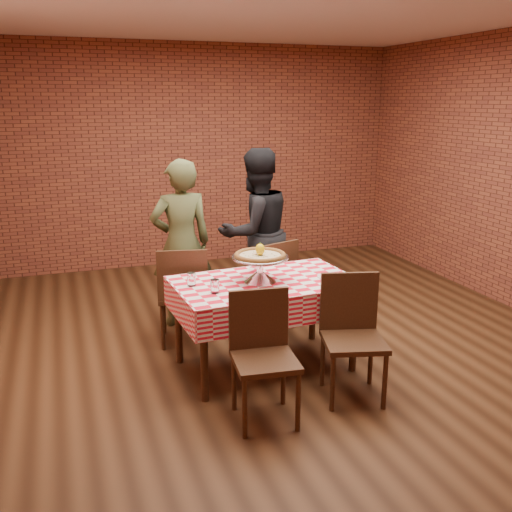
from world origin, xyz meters
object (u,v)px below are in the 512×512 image
at_px(table, 265,325).
at_px(condiment_caddy, 256,264).
at_px(pizza_stand, 260,269).
at_px(chair_far_right, 268,283).
at_px(chair_near_right, 354,340).
at_px(water_glass_right, 191,279).
at_px(chair_far_left, 183,293).
at_px(chair_near_left, 265,361).
at_px(diner_black, 256,233).
at_px(pizza, 260,256).
at_px(diner_olive, 181,243).
at_px(water_glass_left, 215,286).

bearing_deg(table, condiment_caddy, 86.45).
height_order(pizza_stand, chair_far_right, pizza_stand).
height_order(table, chair_near_right, chair_near_right).
height_order(water_glass_right, chair_far_left, chair_far_left).
relative_size(chair_near_right, chair_far_right, 1.03).
distance_m(chair_near_left, diner_black, 2.18).
bearing_deg(chair_near_right, pizza_stand, 139.99).
bearing_deg(table, pizza_stand, -175.55).
xyz_separation_m(chair_near_right, diner_black, (-0.09, 1.96, 0.40)).
distance_m(pizza_stand, chair_far_left, 0.98).
bearing_deg(chair_near_right, table, 137.35).
xyz_separation_m(pizza, chair_far_left, (-0.48, 0.76, -0.51)).
height_order(chair_near_right, diner_olive, diner_olive).
distance_m(pizza, condiment_caddy, 0.33).
bearing_deg(diner_black, chair_near_right, 78.43).
distance_m(condiment_caddy, diner_olive, 1.02).
bearing_deg(pizza_stand, water_glass_right, 172.33).
distance_m(pizza_stand, water_glass_left, 0.45).
distance_m(water_glass_right, diner_olive, 1.14).
distance_m(water_glass_left, chair_near_right, 1.12).
xyz_separation_m(water_glass_left, water_glass_right, (-0.13, 0.23, 0.00)).
bearing_deg(water_glass_left, chair_far_right, 50.79).
bearing_deg(chair_near_right, water_glass_left, 164.09).
relative_size(chair_far_left, diner_olive, 0.56).
bearing_deg(pizza_stand, condiment_caddy, 77.65).
height_order(pizza_stand, pizza, pizza).
height_order(table, water_glass_left, water_glass_left).
xyz_separation_m(chair_far_right, diner_olive, (-0.76, 0.38, 0.38)).
bearing_deg(chair_near_left, pizza_stand, 78.91).
xyz_separation_m(water_glass_right, chair_far_left, (0.07, 0.68, -0.35)).
bearing_deg(chair_far_left, water_glass_left, 105.58).
bearing_deg(water_glass_right, chair_near_left, -70.51).
bearing_deg(chair_near_left, table, 76.10).
distance_m(pizza_stand, chair_near_right, 0.94).
distance_m(water_glass_left, chair_near_left, 0.75).
bearing_deg(pizza_stand, chair_near_right, -54.94).
xyz_separation_m(pizza_stand, diner_olive, (-0.39, 1.20, -0.04)).
relative_size(chair_near_right, diner_olive, 0.56).
bearing_deg(pizza, diner_olive, 108.00).
bearing_deg(diner_olive, water_glass_left, 87.20).
bearing_deg(chair_near_right, diner_olive, 129.80).
height_order(pizza, diner_olive, diner_olive).
bearing_deg(table, pizza, -175.55).
xyz_separation_m(water_glass_left, condiment_caddy, (0.48, 0.44, 0.01)).
relative_size(pizza_stand, chair_far_left, 0.51).
bearing_deg(chair_near_left, water_glass_right, 115.54).
xyz_separation_m(pizza, chair_near_left, (-0.24, -0.79, -0.52)).
xyz_separation_m(table, chair_far_left, (-0.52, 0.75, 0.09)).
distance_m(water_glass_left, water_glass_right, 0.26).
height_order(water_glass_left, diner_olive, diner_olive).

